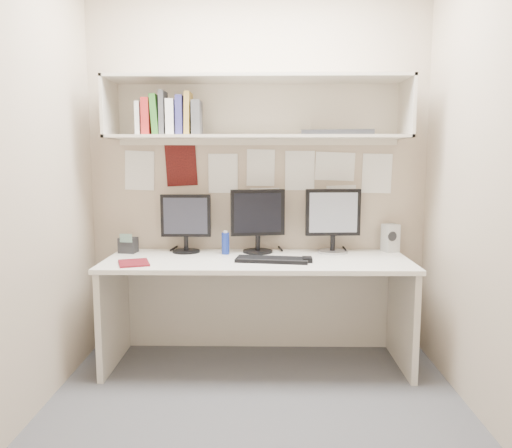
{
  "coord_description": "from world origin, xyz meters",
  "views": [
    {
      "loc": [
        0.04,
        -2.59,
        1.39
      ],
      "look_at": [
        -0.0,
        0.35,
        1.0
      ],
      "focal_mm": 35.0,
      "sensor_mm": 36.0,
      "label": 1
    }
  ],
  "objects_px": {
    "desk": "(257,312)",
    "monitor_center": "(258,218)",
    "monitor_left": "(186,220)",
    "maroon_notebook": "(134,263)",
    "keyboard": "(272,260)",
    "monitor_right": "(333,218)",
    "desk_phone": "(128,245)",
    "speaker": "(390,238)"
  },
  "relations": [
    {
      "from": "desk",
      "to": "monitor_center",
      "type": "bearing_deg",
      "value": 89.71
    },
    {
      "from": "monitor_left",
      "to": "maroon_notebook",
      "type": "xyz_separation_m",
      "value": [
        -0.27,
        -0.4,
        -0.22
      ]
    },
    {
      "from": "desk",
      "to": "keyboard",
      "type": "relative_size",
      "value": 4.32
    },
    {
      "from": "keyboard",
      "to": "monitor_left",
      "type": "bearing_deg",
      "value": 160.43
    },
    {
      "from": "monitor_center",
      "to": "monitor_left",
      "type": "bearing_deg",
      "value": 168.77
    },
    {
      "from": "monitor_center",
      "to": "monitor_right",
      "type": "height_order",
      "value": "monitor_right"
    },
    {
      "from": "monitor_left",
      "to": "desk_phone",
      "type": "relative_size",
      "value": 2.9
    },
    {
      "from": "keyboard",
      "to": "desk",
      "type": "bearing_deg",
      "value": 143.62
    },
    {
      "from": "desk",
      "to": "monitor_center",
      "type": "height_order",
      "value": "monitor_center"
    },
    {
      "from": "monitor_left",
      "to": "keyboard",
      "type": "relative_size",
      "value": 0.88
    },
    {
      "from": "monitor_center",
      "to": "maroon_notebook",
      "type": "xyz_separation_m",
      "value": [
        -0.77,
        -0.4,
        -0.24
      ]
    },
    {
      "from": "desk",
      "to": "desk_phone",
      "type": "xyz_separation_m",
      "value": [
        -0.91,
        0.19,
        0.42
      ]
    },
    {
      "from": "maroon_notebook",
      "to": "keyboard",
      "type": "bearing_deg",
      "value": -13.06
    },
    {
      "from": "keyboard",
      "to": "speaker",
      "type": "relative_size",
      "value": 2.36
    },
    {
      "from": "desk_phone",
      "to": "speaker",
      "type": "bearing_deg",
      "value": 10.54
    },
    {
      "from": "desk",
      "to": "desk_phone",
      "type": "height_order",
      "value": "desk_phone"
    },
    {
      "from": "desk_phone",
      "to": "keyboard",
      "type": "bearing_deg",
      "value": -7.41
    },
    {
      "from": "monitor_right",
      "to": "maroon_notebook",
      "type": "bearing_deg",
      "value": -166.62
    },
    {
      "from": "keyboard",
      "to": "desk_phone",
      "type": "distance_m",
      "value": 1.05
    },
    {
      "from": "desk",
      "to": "monitor_center",
      "type": "xyz_separation_m",
      "value": [
        0.0,
        0.22,
        0.61
      ]
    },
    {
      "from": "speaker",
      "to": "maroon_notebook",
      "type": "height_order",
      "value": "speaker"
    },
    {
      "from": "speaker",
      "to": "keyboard",
      "type": "bearing_deg",
      "value": -176.42
    },
    {
      "from": "desk",
      "to": "desk_phone",
      "type": "relative_size",
      "value": 14.26
    },
    {
      "from": "monitor_left",
      "to": "desk_phone",
      "type": "bearing_deg",
      "value": -175.56
    },
    {
      "from": "monitor_center",
      "to": "monitor_right",
      "type": "bearing_deg",
      "value": -11.22
    },
    {
      "from": "monitor_right",
      "to": "monitor_center",
      "type": "bearing_deg",
      "value": 176.16
    },
    {
      "from": "monitor_left",
      "to": "keyboard",
      "type": "bearing_deg",
      "value": -27.46
    },
    {
      "from": "monitor_center",
      "to": "desk_phone",
      "type": "height_order",
      "value": "monitor_center"
    },
    {
      "from": "desk",
      "to": "monitor_right",
      "type": "distance_m",
      "value": 0.83
    },
    {
      "from": "monitor_center",
      "to": "monitor_right",
      "type": "distance_m",
      "value": 0.52
    },
    {
      "from": "desk",
      "to": "monitor_right",
      "type": "relative_size",
      "value": 4.48
    },
    {
      "from": "desk",
      "to": "monitor_right",
      "type": "bearing_deg",
      "value": 22.63
    },
    {
      "from": "monitor_left",
      "to": "desk_phone",
      "type": "xyz_separation_m",
      "value": [
        -0.4,
        -0.03,
        -0.17
      ]
    },
    {
      "from": "desk",
      "to": "monitor_left",
      "type": "xyz_separation_m",
      "value": [
        -0.5,
        0.22,
        0.59
      ]
    },
    {
      "from": "monitor_center",
      "to": "desk_phone",
      "type": "relative_size",
      "value": 3.16
    },
    {
      "from": "monitor_left",
      "to": "monitor_right",
      "type": "bearing_deg",
      "value": 0.18
    },
    {
      "from": "desk",
      "to": "desk_phone",
      "type": "distance_m",
      "value": 1.02
    },
    {
      "from": "monitor_left",
      "to": "keyboard",
      "type": "distance_m",
      "value": 0.71
    },
    {
      "from": "speaker",
      "to": "maroon_notebook",
      "type": "xyz_separation_m",
      "value": [
        -1.71,
        -0.44,
        -0.09
      ]
    },
    {
      "from": "monitor_center",
      "to": "keyboard",
      "type": "distance_m",
      "value": 0.4
    },
    {
      "from": "monitor_left",
      "to": "monitor_right",
      "type": "xyz_separation_m",
      "value": [
        1.03,
        -0.0,
        0.02
      ]
    },
    {
      "from": "monitor_left",
      "to": "maroon_notebook",
      "type": "relative_size",
      "value": 1.84
    }
  ]
}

